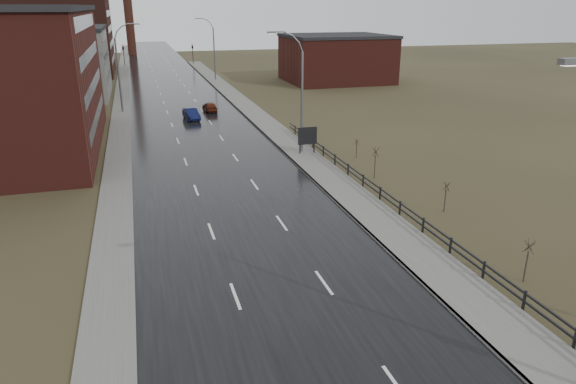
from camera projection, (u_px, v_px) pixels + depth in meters
road at (185, 112)px, 68.94m from camera, size 14.00×300.00×0.06m
sidewalk_right at (303, 155)px, 48.66m from camera, size 3.20×180.00×0.18m
curb_right at (287, 156)px, 48.25m from camera, size 0.16×180.00×0.18m
sidewalk_left at (121, 115)px, 66.76m from camera, size 2.40×260.00×0.12m
warehouse_mid at (52, 62)px, 78.62m from camera, size 16.32×20.40×10.50m
warehouse_far at (43, 36)px, 103.50m from camera, size 26.52×24.48×15.50m
building_right at (336, 58)px, 95.37m from camera, size 18.36×16.32×8.50m
streetlight_right_mid at (299, 93)px, 47.57m from camera, size 3.36×0.28×11.35m
streetlight_left at (120, 68)px, 66.72m from camera, size 3.36×0.28×11.35m
streetlight_right_far at (212, 49)px, 96.27m from camera, size 3.36×0.28×11.35m
guardrail at (405, 210)px, 33.84m from camera, size 0.10×53.05×1.10m
shrub_c at (527, 260)px, 26.06m from camera, size 0.55×0.58×2.33m
shrub_d at (445, 196)px, 35.06m from camera, size 0.52×0.55×2.19m
shrub_e at (375, 162)px, 41.81m from camera, size 0.63×0.67×2.68m
shrub_f at (357, 148)px, 47.73m from camera, size 0.44×0.46×1.82m
billboard at (307, 137)px, 48.38m from camera, size 1.86×0.17×2.72m
traffic_light_left at (123, 46)px, 119.37m from camera, size 0.58×2.73×5.30m
traffic_light_right at (192, 45)px, 123.61m from camera, size 0.58×2.73×5.30m
car_near at (191, 115)px, 63.77m from camera, size 1.93×4.31×1.37m
car_far at (210, 107)px, 68.79m from camera, size 1.72×3.89×1.30m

